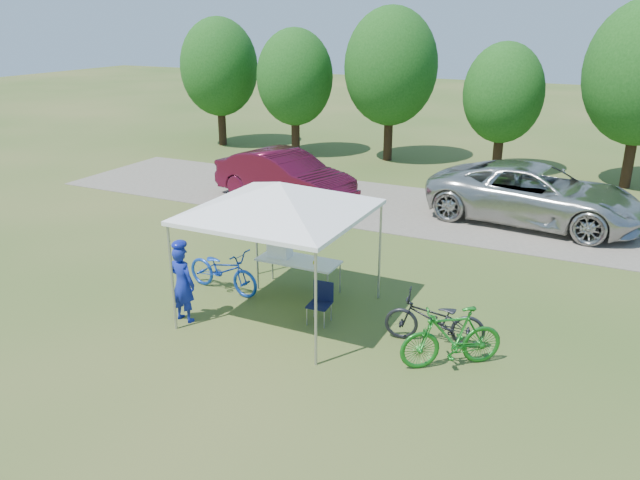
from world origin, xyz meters
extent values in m
plane|color=#2D5119|center=(0.00, 0.00, 0.00)|extent=(100.00, 100.00, 0.00)
cube|color=gray|center=(0.00, 8.00, 0.01)|extent=(24.00, 5.00, 0.02)
cylinder|color=#A5A5AA|center=(-1.50, -1.50, 1.05)|extent=(0.05, 0.05, 2.10)
cylinder|color=#A5A5AA|center=(1.50, -1.50, 1.05)|extent=(0.05, 0.05, 2.10)
cylinder|color=#A5A5AA|center=(-1.50, 1.50, 1.05)|extent=(0.05, 0.05, 2.10)
cylinder|color=#A5A5AA|center=(1.50, 1.50, 1.05)|extent=(0.05, 0.05, 2.10)
cube|color=white|center=(0.00, 0.00, 2.14)|extent=(3.15, 3.15, 0.08)
pyramid|color=white|center=(0.00, 0.00, 2.73)|extent=(4.53, 4.53, 0.55)
cylinder|color=#382314|center=(-11.00, 14.00, 0.94)|extent=(0.36, 0.36, 1.89)
ellipsoid|color=#144711|center=(-11.00, 14.00, 3.51)|extent=(3.46, 3.46, 4.32)
cylinder|color=#382314|center=(-7.00, 13.70, 0.88)|extent=(0.36, 0.36, 1.75)
ellipsoid|color=#144711|center=(-7.00, 13.70, 3.25)|extent=(3.20, 3.20, 4.00)
cylinder|color=#382314|center=(-3.00, 14.30, 1.01)|extent=(0.36, 0.36, 2.03)
ellipsoid|color=#144711|center=(-3.00, 14.30, 3.77)|extent=(3.71, 3.71, 4.64)
cylinder|color=#382314|center=(1.50, 14.10, 0.80)|extent=(0.36, 0.36, 1.61)
ellipsoid|color=#144711|center=(1.50, 14.10, 2.99)|extent=(2.94, 2.94, 3.68)
cylinder|color=#382314|center=(6.00, 13.80, 1.05)|extent=(0.36, 0.36, 2.10)
cube|color=white|center=(-0.19, 1.08, 0.71)|extent=(1.78, 0.74, 0.04)
cylinder|color=#A5A5AA|center=(-1.03, 0.76, 0.35)|extent=(0.04, 0.04, 0.69)
cylinder|color=#A5A5AA|center=(0.65, 0.76, 0.35)|extent=(0.04, 0.04, 0.69)
cylinder|color=#A5A5AA|center=(-1.03, 1.39, 0.35)|extent=(0.04, 0.04, 0.69)
cylinder|color=#A5A5AA|center=(0.65, 1.39, 0.35)|extent=(0.04, 0.04, 0.69)
cube|color=black|center=(0.87, -0.08, 0.38)|extent=(0.44, 0.44, 0.04)
cube|color=black|center=(0.87, 0.12, 0.60)|extent=(0.41, 0.06, 0.41)
cylinder|color=#A5A5AA|center=(0.68, -0.26, 0.18)|extent=(0.02, 0.02, 0.36)
cylinder|color=#A5A5AA|center=(1.05, -0.26, 0.18)|extent=(0.02, 0.02, 0.36)
cylinder|color=#A5A5AA|center=(0.68, 0.10, 0.18)|extent=(0.02, 0.02, 0.36)
cylinder|color=#A5A5AA|center=(1.05, 0.10, 0.18)|extent=(0.02, 0.02, 0.36)
cube|color=white|center=(-0.65, 1.08, 0.89)|extent=(0.48, 0.32, 0.32)
cube|color=white|center=(-0.65, 1.08, 1.07)|extent=(0.50, 0.34, 0.04)
cylinder|color=gold|center=(0.23, 1.03, 0.76)|extent=(0.08, 0.08, 0.06)
imported|color=#122299|center=(-1.57, -1.13, 0.78)|extent=(0.60, 0.43, 1.56)
imported|color=#143FB6|center=(-1.67, 0.37, 0.49)|extent=(1.93, 0.86, 0.98)
imported|color=#19731E|center=(3.58, -0.51, 0.54)|extent=(1.76, 1.48, 1.09)
imported|color=black|center=(3.10, 0.13, 0.48)|extent=(1.91, 0.97, 0.96)
imported|color=beige|center=(3.69, 8.28, 0.85)|extent=(6.27, 3.40, 1.67)
imported|color=#520D23|center=(-3.89, 7.13, 0.82)|extent=(5.11, 2.75, 1.60)
camera|label=1|loc=(5.68, -9.91, 5.68)|focal=35.00mm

